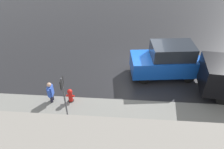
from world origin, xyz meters
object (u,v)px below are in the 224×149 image
Objects in this scene: sign_post at (64,93)px; fire_hydrant at (70,96)px; pedestrian at (50,91)px; moving_hatchback at (167,61)px.

fire_hydrant is at bearing -84.93° from sign_post.
fire_hydrant is 1.01m from pedestrian.
moving_hatchback is 1.70× the size of sign_post.
fire_hydrant is (5.10, 2.65, -0.63)m from moving_hatchback.
moving_hatchback is at bearing -152.48° from fire_hydrant.
sign_post reaches higher than moving_hatchback.
pedestrian is 0.51× the size of sign_post.
moving_hatchback is 6.28m from sign_post.
moving_hatchback is at bearing -155.87° from pedestrian.
moving_hatchback is 3.34× the size of pedestrian.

